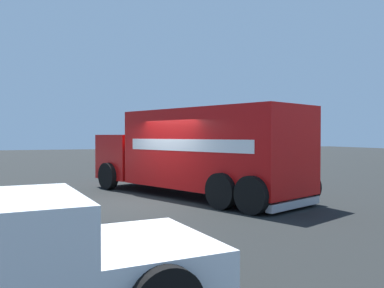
# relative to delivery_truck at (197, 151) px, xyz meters

# --- Properties ---
(ground_plane) EXTENTS (100.00, 100.00, 0.00)m
(ground_plane) POSITION_rel_delivery_truck_xyz_m (0.60, -1.94, -1.50)
(ground_plane) COLOR black
(delivery_truck) EXTENTS (8.66, 5.44, 2.86)m
(delivery_truck) POSITION_rel_delivery_truck_xyz_m (0.00, 0.00, 0.00)
(delivery_truck) COLOR red
(delivery_truck) RESTS_ON ground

